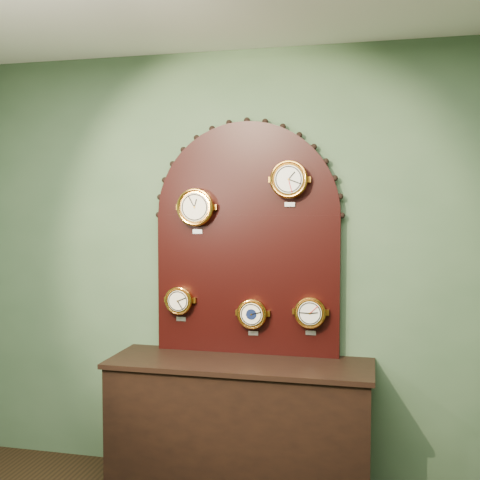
% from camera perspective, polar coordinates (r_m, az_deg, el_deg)
% --- Properties ---
extents(wall_back, '(4.00, 0.00, 4.00)m').
position_cam_1_polar(wall_back, '(3.84, 0.84, -2.47)').
color(wall_back, '#425E40').
rests_on(wall_back, ground).
extents(shop_counter, '(1.60, 0.50, 0.80)m').
position_cam_1_polar(shop_counter, '(3.82, -0.07, -17.99)').
color(shop_counter, black).
rests_on(shop_counter, ground_plane).
extents(display_board, '(1.26, 0.06, 1.53)m').
position_cam_1_polar(display_board, '(3.77, 0.68, 0.87)').
color(display_board, black).
rests_on(display_board, shop_counter).
extents(roman_clock, '(0.25, 0.08, 0.30)m').
position_cam_1_polar(roman_clock, '(3.79, -4.33, 3.21)').
color(roman_clock, orange).
rests_on(roman_clock, display_board).
extents(arabic_clock, '(0.24, 0.08, 0.29)m').
position_cam_1_polar(arabic_clock, '(3.66, 4.84, 5.91)').
color(arabic_clock, orange).
rests_on(arabic_clock, display_board).
extents(hygrometer, '(0.18, 0.08, 0.24)m').
position_cam_1_polar(hygrometer, '(3.88, -5.94, -5.88)').
color(hygrometer, orange).
rests_on(hygrometer, display_board).
extents(barometer, '(0.19, 0.08, 0.24)m').
position_cam_1_polar(barometer, '(3.76, 1.21, -7.20)').
color(barometer, orange).
rests_on(barometer, display_board).
extents(tide_clock, '(0.20, 0.08, 0.25)m').
position_cam_1_polar(tide_clock, '(3.70, 6.89, -7.04)').
color(tide_clock, orange).
rests_on(tide_clock, display_board).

